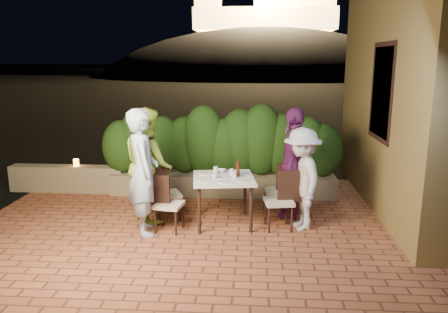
# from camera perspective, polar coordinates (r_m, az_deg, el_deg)

# --- Properties ---
(ground) EXTENTS (400.00, 400.00, 0.00)m
(ground) POSITION_cam_1_polar(r_m,az_deg,el_deg) (6.20, -3.74, -11.50)
(ground) COLOR black
(ground) RESTS_ON ground
(terrace_floor) EXTENTS (7.00, 6.00, 0.15)m
(terrace_floor) POSITION_cam_1_polar(r_m,az_deg,el_deg) (6.68, -3.15, -10.18)
(terrace_floor) COLOR brown
(terrace_floor) RESTS_ON ground
(building_wall) EXTENTS (1.60, 5.00, 5.00)m
(building_wall) POSITION_cam_1_polar(r_m,az_deg,el_deg) (8.10, 24.82, 11.42)
(building_wall) COLOR olive
(building_wall) RESTS_ON ground
(window_pane) EXTENTS (0.08, 1.00, 1.40)m
(window_pane) POSITION_cam_1_polar(r_m,az_deg,el_deg) (7.40, 20.11, 7.91)
(window_pane) COLOR black
(window_pane) RESTS_ON building_wall
(window_frame) EXTENTS (0.06, 1.15, 1.55)m
(window_frame) POSITION_cam_1_polar(r_m,az_deg,el_deg) (7.40, 20.04, 7.92)
(window_frame) COLOR black
(window_frame) RESTS_ON building_wall
(planter) EXTENTS (4.20, 0.55, 0.40)m
(planter) POSITION_cam_1_polar(r_m,az_deg,el_deg) (8.26, -0.25, -3.63)
(planter) COLOR #7B6F4E
(planter) RESTS_ON ground
(hedge) EXTENTS (4.00, 0.70, 1.10)m
(hedge) POSITION_cam_1_polar(r_m,az_deg,el_deg) (8.08, -0.25, 1.49)
(hedge) COLOR #1B3A0F
(hedge) RESTS_ON planter
(parapet) EXTENTS (2.20, 0.30, 0.50)m
(parapet) POSITION_cam_1_polar(r_m,az_deg,el_deg) (8.97, -19.75, -2.73)
(parapet) COLOR #7B6F4E
(parapet) RESTS_ON ground
(hill) EXTENTS (52.00, 40.00, 22.00)m
(hill) POSITION_cam_1_polar(r_m,az_deg,el_deg) (65.94, 5.09, 6.92)
(hill) COLOR black
(hill) RESTS_ON ground
(fortress) EXTENTS (26.00, 8.00, 8.00)m
(fortress) POSITION_cam_1_polar(r_m,az_deg,el_deg) (66.10, 5.35, 19.53)
(fortress) COLOR #FFCC7A
(fortress) RESTS_ON hill
(dining_table) EXTENTS (1.03, 1.03, 0.75)m
(dining_table) POSITION_cam_1_polar(r_m,az_deg,el_deg) (6.77, -0.06, -5.77)
(dining_table) COLOR white
(dining_table) RESTS_ON ground
(plate_nw) EXTENTS (0.23, 0.23, 0.01)m
(plate_nw) POSITION_cam_1_polar(r_m,az_deg,el_deg) (6.46, -2.41, -3.15)
(plate_nw) COLOR white
(plate_nw) RESTS_ON dining_table
(plate_sw) EXTENTS (0.20, 0.20, 0.01)m
(plate_sw) POSITION_cam_1_polar(r_m,az_deg,el_deg) (6.85, -2.55, -2.24)
(plate_sw) COLOR white
(plate_sw) RESTS_ON dining_table
(plate_ne) EXTENTS (0.20, 0.20, 0.01)m
(plate_ne) POSITION_cam_1_polar(r_m,az_deg,el_deg) (6.46, 2.55, -3.17)
(plate_ne) COLOR white
(plate_ne) RESTS_ON dining_table
(plate_se) EXTENTS (0.24, 0.24, 0.01)m
(plate_se) POSITION_cam_1_polar(r_m,az_deg,el_deg) (6.89, 1.87, -2.13)
(plate_se) COLOR white
(plate_se) RESTS_ON dining_table
(plate_centre) EXTENTS (0.24, 0.24, 0.01)m
(plate_centre) POSITION_cam_1_polar(r_m,az_deg,el_deg) (6.63, -0.33, -2.73)
(plate_centre) COLOR white
(plate_centre) RESTS_ON dining_table
(plate_front) EXTENTS (0.24, 0.24, 0.01)m
(plate_front) POSITION_cam_1_polar(r_m,az_deg,el_deg) (6.38, 0.31, -3.34)
(plate_front) COLOR white
(plate_front) RESTS_ON dining_table
(glass_nw) EXTENTS (0.06, 0.06, 0.10)m
(glass_nw) POSITION_cam_1_polar(r_m,az_deg,el_deg) (6.52, -1.22, -2.59)
(glass_nw) COLOR silver
(glass_nw) RESTS_ON dining_table
(glass_sw) EXTENTS (0.07, 0.07, 0.12)m
(glass_sw) POSITION_cam_1_polar(r_m,az_deg,el_deg) (6.81, -1.10, -1.83)
(glass_sw) COLOR silver
(glass_sw) RESTS_ON dining_table
(glass_ne) EXTENTS (0.06, 0.06, 0.11)m
(glass_ne) POSITION_cam_1_polar(r_m,az_deg,el_deg) (6.60, 1.38, -2.39)
(glass_ne) COLOR silver
(glass_ne) RESTS_ON dining_table
(glass_se) EXTENTS (0.06, 0.06, 0.10)m
(glass_se) POSITION_cam_1_polar(r_m,az_deg,el_deg) (6.76, 1.00, -2.01)
(glass_se) COLOR silver
(glass_se) RESTS_ON dining_table
(beer_bottle) EXTENTS (0.05, 0.05, 0.27)m
(beer_bottle) POSITION_cam_1_polar(r_m,az_deg,el_deg) (6.68, 1.85, -1.45)
(beer_bottle) COLOR #4A1D0C
(beer_bottle) RESTS_ON dining_table
(bowl) EXTENTS (0.20, 0.20, 0.04)m
(bowl) POSITION_cam_1_polar(r_m,az_deg,el_deg) (6.96, -0.44, -1.85)
(bowl) COLOR white
(bowl) RESTS_ON dining_table
(chair_left_front) EXTENTS (0.45, 0.45, 0.84)m
(chair_left_front) POSITION_cam_1_polar(r_m,az_deg,el_deg) (6.54, -7.21, -6.11)
(chair_left_front) COLOR black
(chair_left_front) RESTS_ON ground
(chair_left_back) EXTENTS (0.53, 0.53, 0.86)m
(chair_left_back) POSITION_cam_1_polar(r_m,az_deg,el_deg) (7.01, -7.44, -4.75)
(chair_left_back) COLOR black
(chair_left_back) RESTS_ON ground
(chair_right_front) EXTENTS (0.47, 0.47, 0.89)m
(chair_right_front) POSITION_cam_1_polar(r_m,az_deg,el_deg) (6.61, 7.16, -5.67)
(chair_right_front) COLOR black
(chair_right_front) RESTS_ON ground
(chair_right_back) EXTENTS (0.47, 0.47, 0.88)m
(chair_right_back) POSITION_cam_1_polar(r_m,az_deg,el_deg) (7.12, 6.96, -4.37)
(chair_right_back) COLOR black
(chair_right_back) RESTS_ON ground
(diner_blue) EXTENTS (0.65, 0.78, 1.84)m
(diner_blue) POSITION_cam_1_polar(r_m,az_deg,el_deg) (6.38, -10.52, -2.02)
(diner_blue) COLOR #A5BFD4
(diner_blue) RESTS_ON ground
(diner_green) EXTENTS (1.04, 1.10, 1.79)m
(diner_green) POSITION_cam_1_polar(r_m,az_deg,el_deg) (6.95, -9.84, -1.00)
(diner_green) COLOR #A7D141
(diner_green) RESTS_ON ground
(diner_white) EXTENTS (0.74, 1.08, 1.54)m
(diner_white) POSITION_cam_1_polar(r_m,az_deg,el_deg) (6.59, 10.13, -2.90)
(diner_white) COLOR silver
(diner_white) RESTS_ON ground
(diner_purple) EXTENTS (0.66, 1.12, 1.79)m
(diner_purple) POSITION_cam_1_polar(r_m,az_deg,el_deg) (7.05, 9.10, -0.80)
(diner_purple) COLOR #6A235F
(diner_purple) RESTS_ON ground
(parapet_lamp) EXTENTS (0.10, 0.10, 0.14)m
(parapet_lamp) POSITION_cam_1_polar(r_m,az_deg,el_deg) (8.82, -18.75, -0.77)
(parapet_lamp) COLOR orange
(parapet_lamp) RESTS_ON parapet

